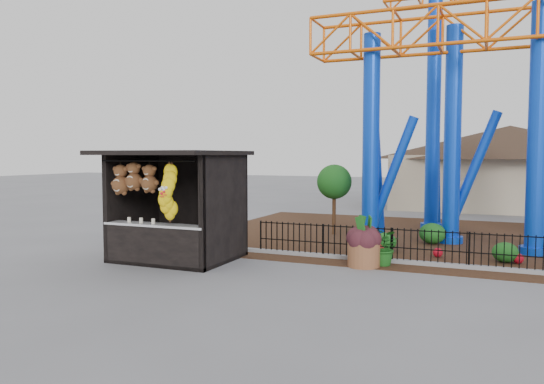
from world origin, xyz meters
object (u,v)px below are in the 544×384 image
at_px(prize_booth, 172,207).
at_px(potted_plant, 384,247).
at_px(roller_coaster, 491,54).
at_px(terracotta_planter, 364,255).

height_order(prize_booth, potted_plant, prize_booth).
xyz_separation_m(roller_coaster, potted_plant, (-2.46, -5.63, -5.94)).
bearing_deg(roller_coaster, prize_booth, -137.88).
bearing_deg(potted_plant, terracotta_planter, -136.51).
bearing_deg(prize_booth, roller_coaster, 42.12).
xyz_separation_m(prize_booth, roller_coaster, (8.12, 7.34, 4.90)).
distance_m(prize_booth, terracotta_planter, 5.49).
xyz_separation_m(prize_booth, terracotta_planter, (5.18, 1.37, -1.22)).
bearing_deg(terracotta_planter, potted_plant, 35.08).
distance_m(prize_booth, roller_coaster, 11.99).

